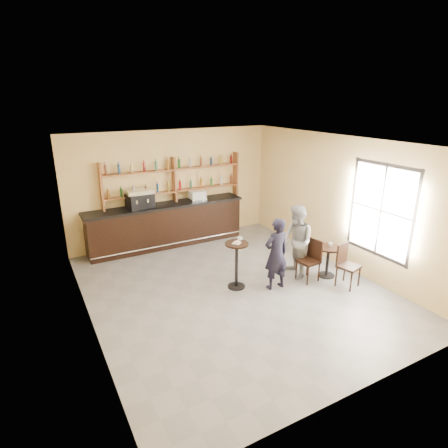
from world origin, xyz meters
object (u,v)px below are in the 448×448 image
espresso_machine (140,199)px  chair_south (349,266)px  pedestal_table (236,265)px  patron_second (296,242)px  bar_counter (167,225)px  man_main (276,254)px  chair_west (308,261)px  cafe_table (327,261)px  pastry_case (197,195)px

espresso_machine → chair_south: (3.39, -4.26, -0.97)m
pedestal_table → patron_second: size_ratio=0.61×
bar_counter → pedestal_table: bar_counter is taller
man_main → chair_west: 0.93m
cafe_table → chair_south: (0.05, -0.60, 0.12)m
bar_counter → patron_second: bearing=-59.2°
bar_counter → cafe_table: bearing=-54.3°
man_main → chair_west: bearing=176.2°
chair_south → patron_second: size_ratio=0.57×
chair_west → patron_second: bearing=-165.4°
pastry_case → cafe_table: size_ratio=0.60×
man_main → cafe_table: size_ratio=2.18×
bar_counter → chair_west: bar_counter is taller
bar_counter → pedestal_table: 3.14m
pastry_case → man_main: 3.58m
pedestal_table → cafe_table: size_ratio=1.42×
bar_counter → pedestal_table: (0.47, -3.11, -0.08)m
espresso_machine → man_main: espresso_machine is taller
man_main → chair_south: (1.47, -0.72, -0.32)m
chair_south → patron_second: (-0.72, 0.97, 0.37)m
bar_counter → man_main: (1.21, -3.54, 0.21)m
pastry_case → chair_west: bearing=-66.1°
chair_west → patron_second: 0.50m
cafe_table → chair_south: bearing=-85.2°
bar_counter → chair_south: bar_counter is taller
espresso_machine → pedestal_table: 3.45m
bar_counter → pastry_case: bearing=0.0°
bar_counter → patron_second: (1.96, -3.29, 0.26)m
chair_west → chair_south: size_ratio=1.00×
pedestal_table → man_main: bearing=-29.9°
chair_south → pedestal_table: bearing=137.5°
patron_second → cafe_table: bearing=74.3°
man_main → chair_south: man_main is taller
pastry_case → pedestal_table: 3.25m
pastry_case → chair_south: bearing=-61.3°
man_main → patron_second: patron_second is taller
bar_counter → espresso_machine: (-0.71, 0.00, 0.85)m
pedestal_table → chair_south: pedestal_table is taller
patron_second → man_main: bearing=-58.8°
pedestal_table → patron_second: 1.54m
pastry_case → patron_second: patron_second is taller
espresso_machine → chair_west: (2.79, -3.61, -0.97)m
chair_west → patron_second: size_ratio=0.57×
man_main → patron_second: 0.79m
pedestal_table → cafe_table: 2.24m
espresso_machine → chair_west: espresso_machine is taller
pastry_case → cafe_table: bearing=-58.8°
man_main → chair_south: size_ratio=1.65×
chair_west → pedestal_table: bearing=-112.9°
chair_south → patron_second: bearing=111.5°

